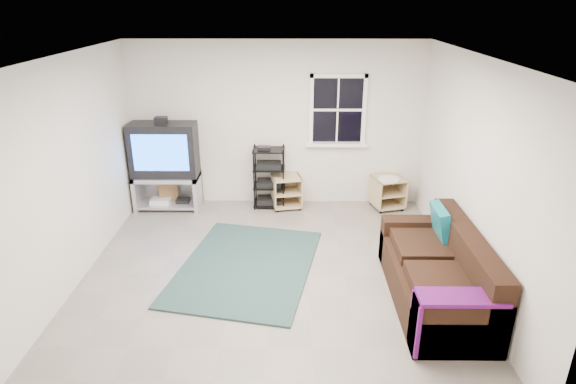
{
  "coord_description": "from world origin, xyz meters",
  "views": [
    {
      "loc": [
        0.25,
        -5.11,
        3.18
      ],
      "look_at": [
        0.2,
        0.4,
        0.93
      ],
      "focal_mm": 30.0,
      "sensor_mm": 36.0,
      "label": 1
    }
  ],
  "objects_px": {
    "av_rack": "(269,181)",
    "side_table_left": "(286,190)",
    "tv_unit": "(165,159)",
    "side_table_right": "(387,190)",
    "sofa": "(439,276)"
  },
  "relations": [
    {
      "from": "av_rack",
      "to": "side_table_left",
      "type": "relative_size",
      "value": 1.91
    },
    {
      "from": "tv_unit",
      "to": "side_table_right",
      "type": "relative_size",
      "value": 2.62
    },
    {
      "from": "av_rack",
      "to": "sofa",
      "type": "relative_size",
      "value": 0.5
    },
    {
      "from": "side_table_right",
      "to": "sofa",
      "type": "bearing_deg",
      "value": -87.82
    },
    {
      "from": "sofa",
      "to": "side_table_left",
      "type": "bearing_deg",
      "value": 123.31
    },
    {
      "from": "av_rack",
      "to": "side_table_right",
      "type": "relative_size",
      "value": 1.75
    },
    {
      "from": "side_table_left",
      "to": "sofa",
      "type": "height_order",
      "value": "sofa"
    },
    {
      "from": "tv_unit",
      "to": "side_table_left",
      "type": "height_order",
      "value": "tv_unit"
    },
    {
      "from": "av_rack",
      "to": "side_table_left",
      "type": "bearing_deg",
      "value": -1.18
    },
    {
      "from": "side_table_left",
      "to": "side_table_right",
      "type": "distance_m",
      "value": 1.62
    },
    {
      "from": "av_rack",
      "to": "tv_unit",
      "type": "bearing_deg",
      "value": -177.36
    },
    {
      "from": "tv_unit",
      "to": "sofa",
      "type": "relative_size",
      "value": 0.75
    },
    {
      "from": "tv_unit",
      "to": "av_rack",
      "type": "xyz_separation_m",
      "value": [
        1.62,
        0.07,
        -0.39
      ]
    },
    {
      "from": "side_table_left",
      "to": "side_table_right",
      "type": "bearing_deg",
      "value": -0.83
    },
    {
      "from": "tv_unit",
      "to": "side_table_right",
      "type": "height_order",
      "value": "tv_unit"
    }
  ]
}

